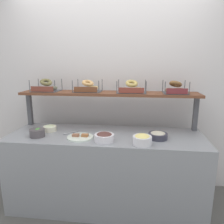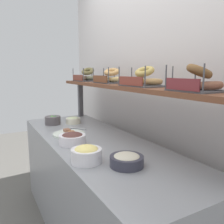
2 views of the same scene
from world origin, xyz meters
name	(u,v)px [view 2 (image 2 of 2)]	position (x,y,z in m)	size (l,w,h in m)	color
back_wall	(152,93)	(0.00, 0.55, 1.20)	(3.32, 0.06, 2.40)	silver
deli_counter	(96,190)	(0.00, 0.00, 0.42)	(2.12, 0.70, 0.85)	gray
shelf_riser_left	(81,100)	(-1.00, 0.27, 1.05)	(0.05, 0.05, 0.40)	#4C4C51
upper_shelf	(125,86)	(0.00, 0.27, 1.26)	(2.08, 0.32, 0.03)	brown
bowl_potato_salad	(73,120)	(-0.66, 0.05, 0.89)	(0.15, 0.15, 0.07)	#EEE7C8
bowl_chocolate_spread	(72,138)	(0.02, -0.20, 0.89)	(0.20, 0.20, 0.09)	white
bowl_tuna_salad	(127,160)	(0.55, -0.06, 0.89)	(0.20, 0.20, 0.08)	#343442
bowl_egg_salad	(86,154)	(0.39, -0.24, 0.90)	(0.18, 0.18, 0.10)	white
bowl_veggie_mix	(53,120)	(-0.71, -0.15, 0.89)	(0.16, 0.16, 0.09)	#524B4E
serving_plate_white	(69,134)	(-0.25, -0.13, 0.86)	(0.27, 0.27, 0.04)	white
serving_spoon_near_plate	(75,128)	(-0.42, -0.02, 0.86)	(0.15, 0.13, 0.01)	#B7B7BC
bagel_basket_poppy	(88,77)	(-0.76, 0.27, 1.33)	(0.32, 0.26, 0.15)	#4C4C51
bagel_basket_plain	(111,78)	(-0.25, 0.28, 1.33)	(0.32, 0.25, 0.14)	#4C4C51
bagel_basket_sesame	(144,80)	(0.26, 0.26, 1.33)	(0.33, 0.26, 0.15)	#4C4C51
bagel_basket_cinnamon_raisin	(198,82)	(0.75, 0.25, 1.33)	(0.28, 0.26, 0.15)	#4C4C51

